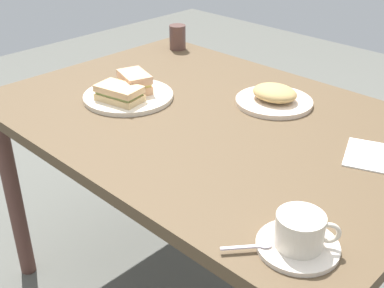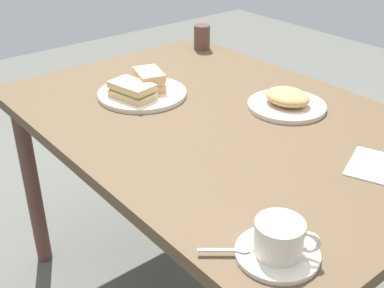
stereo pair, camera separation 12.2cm
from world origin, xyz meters
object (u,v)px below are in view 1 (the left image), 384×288
object	(u,v)px
spoon	(255,246)
napkin	(377,157)
sandwich_plate	(128,96)
sandwich_front	(135,82)
coffee_cup	(301,229)
coffee_saucer	(298,246)
sandwich_back	(119,93)
side_plate	(274,102)
drinking_glass	(178,37)
dining_table	(211,140)

from	to	relation	value
spoon	napkin	world-z (taller)	spoon
sandwich_plate	sandwich_front	xyz separation A→B (m)	(-0.01, 0.03, 0.04)
coffee_cup	spoon	distance (m)	0.09
coffee_saucer	spoon	xyz separation A→B (m)	(-0.05, -0.06, 0.01)
coffee_cup	spoon	bearing A→B (deg)	-129.79
spoon	sandwich_back	bearing A→B (deg)	161.11
side_plate	coffee_cup	bearing A→B (deg)	-50.01
coffee_saucer	spoon	distance (m)	0.08
sandwich_back	side_plate	world-z (taller)	sandwich_back
sandwich_back	coffee_saucer	size ratio (longest dim) A/B	0.95
coffee_saucer	drinking_glass	size ratio (longest dim) A/B	1.66
sandwich_plate	sandwich_front	bearing A→B (deg)	100.54
dining_table	sandwich_front	size ratio (longest dim) A/B	9.78
sandwich_back	coffee_cup	size ratio (longest dim) A/B	1.37
spoon	sandwich_plate	bearing A→B (deg)	158.17
dining_table	side_plate	distance (m)	0.23
sandwich_front	spoon	world-z (taller)	sandwich_front
sandwich_plate	spoon	world-z (taller)	spoon
sandwich_plate	sandwich_back	bearing A→B (deg)	-67.81
sandwich_front	sandwich_back	world-z (taller)	sandwich_front
dining_table	side_plate	world-z (taller)	side_plate
sandwich_back	spoon	bearing A→B (deg)	-18.89
sandwich_plate	coffee_saucer	world-z (taller)	sandwich_plate
dining_table	sandwich_back	bearing A→B (deg)	-151.31
dining_table	sandwich_front	xyz separation A→B (m)	(-0.28, -0.06, 0.12)
coffee_saucer	drinking_glass	world-z (taller)	drinking_glass
napkin	drinking_glass	distance (m)	1.00
dining_table	coffee_saucer	world-z (taller)	coffee_saucer
side_plate	drinking_glass	bearing A→B (deg)	164.06
sandwich_back	coffee_saucer	bearing A→B (deg)	-13.29
coffee_saucer	coffee_cup	size ratio (longest dim) A/B	1.44
sandwich_plate	coffee_saucer	xyz separation A→B (m)	(0.77, -0.23, -0.00)
side_plate	napkin	xyz separation A→B (m)	(0.37, -0.09, -0.01)
dining_table	sandwich_plate	bearing A→B (deg)	-161.94
sandwich_back	coffee_cup	world-z (taller)	coffee_cup
sandwich_back	dining_table	bearing A→B (deg)	28.69
napkin	drinking_glass	bearing A→B (deg)	165.22
coffee_cup	napkin	bearing A→B (deg)	96.84
sandwich_front	spoon	size ratio (longest dim) A/B	1.58
sandwich_back	sandwich_plate	bearing A→B (deg)	112.19
coffee_saucer	drinking_glass	xyz separation A→B (m)	(-1.01, 0.68, 0.04)
sandwich_front	coffee_saucer	xyz separation A→B (m)	(0.78, -0.26, -0.04)
napkin	drinking_glass	xyz separation A→B (m)	(-0.96, 0.25, 0.05)
coffee_saucer	coffee_cup	distance (m)	0.04
sandwich_front	sandwich_back	bearing A→B (deg)	-72.33
sandwich_back	drinking_glass	size ratio (longest dim) A/B	1.58
dining_table	napkin	world-z (taller)	napkin
sandwich_plate	drinking_glass	size ratio (longest dim) A/B	2.94
dining_table	spoon	size ratio (longest dim) A/B	15.48
sandwich_back	coffee_saucer	xyz separation A→B (m)	(0.75, -0.18, -0.03)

